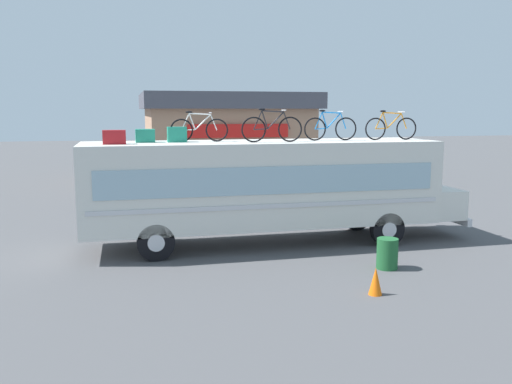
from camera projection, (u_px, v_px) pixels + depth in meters
name	position (u px, v px, depth m)	size (l,w,h in m)	color
ground_plane	(262.00, 244.00, 16.31)	(120.00, 120.00, 0.00)	#4C4C4F
bus	(269.00, 184.00, 16.09)	(11.55, 2.58, 3.08)	silver
luggage_bag_1	(114.00, 137.00, 14.53)	(0.61, 0.35, 0.38)	maroon
luggage_bag_2	(145.00, 136.00, 15.38)	(0.54, 0.44, 0.37)	#1E7F66
luggage_bag_3	(177.00, 134.00, 15.51)	(0.53, 0.44, 0.43)	#1E7F66
rooftop_bicycle_1	(199.00, 129.00, 15.61)	(1.69, 0.44, 0.89)	black
rooftop_bicycle_2	(272.00, 128.00, 15.44)	(1.80, 0.44, 0.96)	black
rooftop_bicycle_3	(330.00, 128.00, 16.30)	(1.69, 0.44, 0.92)	black
rooftop_bicycle_4	(391.00, 128.00, 16.63)	(1.73, 0.44, 0.91)	black
roadside_building	(224.00, 135.00, 32.37)	(9.59, 9.29, 4.95)	tan
trash_bin	(387.00, 254.00, 13.69)	(0.54, 0.54, 0.78)	#1E592D
traffic_cone	(376.00, 281.00, 11.75)	(0.30, 0.30, 0.61)	orange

